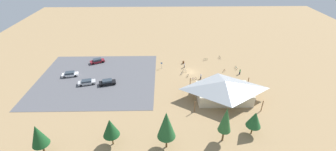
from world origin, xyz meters
TOP-DOWN VIEW (x-y plane):
  - ground at (0.00, 0.00)m, footprint 160.00×160.00m
  - parking_lot_asphalt at (27.89, 3.39)m, footprint 34.17×29.86m
  - bike_pavilion at (-6.97, 13.74)m, footprint 16.41×10.88m
  - trash_bin at (1.73, -5.73)m, footprint 0.60×0.60m
  - lot_sign at (8.89, -2.50)m, footprint 0.56×0.08m
  - pine_east at (31.13, 30.65)m, footprint 3.14×3.14m
  - pine_far_west at (18.46, 28.59)m, footprint 3.22×3.22m
  - pine_west at (7.80, 29.51)m, footprint 3.53×3.53m
  - pine_midwest at (-10.18, 26.18)m, footprint 3.05×3.05m
  - pine_far_east at (-3.64, 28.01)m, footprint 2.57×2.57m
  - bicycle_black_trailside at (-11.06, -9.17)m, footprint 0.50×1.70m
  - bicycle_green_edge_south at (-5.88, -7.81)m, footprint 1.68×0.48m
  - bicycle_silver_near_sign at (1.09, 2.77)m, footprint 0.67×1.58m
  - bicycle_orange_back_row at (-10.42, -0.03)m, footprint 1.18×1.31m
  - bicycle_blue_edge_north at (2.70, 1.21)m, footprint 1.04×1.48m
  - bicycle_purple_yard_front at (-0.55, 4.56)m, footprint 1.67×0.48m
  - bicycle_teal_mid_cluster at (-14.62, -1.67)m, footprint 0.50×1.80m
  - bicycle_white_lone_west at (1.84, -0.30)m, footprint 1.44×1.19m
  - car_white_near_entry at (36.21, 1.76)m, footprint 4.84×2.62m
  - car_maroon_far_end at (30.19, -6.71)m, footprint 4.89×3.57m
  - car_silver_inner_stall at (29.95, 6.29)m, footprint 5.01×2.93m
  - car_black_mid_lot at (24.11, 6.54)m, footprint 4.89×2.91m
  - visitor_near_lot at (-2.59, 4.13)m, footprint 0.38×0.36m
  - visitor_at_bikes at (1.65, -2.97)m, footprint 0.36×0.36m
  - visitor_by_pavilion at (-14.80, 1.63)m, footprint 0.37×0.40m

SIDE VIEW (x-z plane):
  - ground at x=0.00m, z-range 0.00..0.00m
  - parking_lot_asphalt at x=27.89m, z-range 0.00..0.05m
  - bicycle_blue_edge_north at x=2.70m, z-range -0.04..0.76m
  - bicycle_silver_near_sign at x=1.09m, z-range -0.05..0.77m
  - bicycle_black_trailside at x=-11.06m, z-range -0.06..0.81m
  - bicycle_purple_yard_front at x=-0.55m, z-range -0.04..0.79m
  - bicycle_green_edge_south at x=-5.88m, z-range -0.05..0.82m
  - bicycle_white_lone_west at x=1.84m, z-range -0.06..0.84m
  - bicycle_orange_back_row at x=-10.42m, z-range -0.07..0.85m
  - bicycle_teal_mid_cluster at x=-14.62m, z-range -0.04..0.84m
  - trash_bin at x=1.73m, z-range 0.00..0.90m
  - car_silver_inner_stall at x=29.95m, z-range 0.06..1.35m
  - car_white_near_entry at x=36.21m, z-range 0.05..1.42m
  - car_black_mid_lot at x=24.11m, z-range 0.04..1.46m
  - car_maroon_far_end at x=30.19m, z-range 0.04..1.48m
  - visitor_at_bikes at x=1.65m, z-range 0.04..1.69m
  - visitor_near_lot at x=-2.59m, z-range 0.04..1.82m
  - visitor_by_pavilion at x=-14.80m, z-range 0.05..1.90m
  - lot_sign at x=8.89m, z-range 0.31..2.51m
  - bike_pavilion at x=-6.97m, z-range 0.34..5.58m
  - pine_midwest at x=-10.18m, z-range 1.05..6.71m
  - pine_far_west at x=18.46m, z-range 1.25..7.63m
  - pine_east at x=31.13m, z-range 1.24..8.23m
  - pine_far_east at x=-3.64m, z-range 1.37..9.65m
  - pine_west at x=7.80m, z-range 1.44..10.17m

